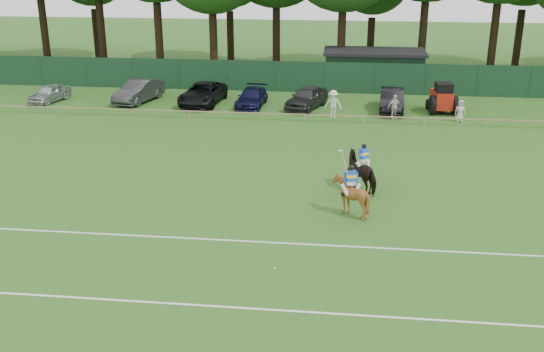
# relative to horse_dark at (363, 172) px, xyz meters

# --- Properties ---
(ground) EXTENTS (160.00, 160.00, 0.00)m
(ground) POSITION_rel_horse_dark_xyz_m (-4.67, -5.23, -0.95)
(ground) COLOR #1E4C14
(ground) RESTS_ON ground
(horse_dark) EXTENTS (2.29, 2.32, 1.90)m
(horse_dark) POSITION_rel_horse_dark_xyz_m (0.00, 0.00, 0.00)
(horse_dark) COLOR black
(horse_dark) RESTS_ON ground
(horse_chestnut) EXTENTS (1.70, 1.85, 1.80)m
(horse_chestnut) POSITION_rel_horse_dark_xyz_m (-0.60, -3.00, -0.05)
(horse_chestnut) COLOR brown
(horse_chestnut) RESTS_ON ground
(sedan_silver) EXTENTS (2.38, 4.11, 1.32)m
(sedan_silver) POSITION_rel_horse_dark_xyz_m (-23.41, 16.19, -0.29)
(sedan_silver) COLOR #B3B5B8
(sedan_silver) RESTS_ON ground
(sedan_grey) EXTENTS (2.92, 5.30, 1.65)m
(sedan_grey) POSITION_rel_horse_dark_xyz_m (-16.61, 16.90, -0.12)
(sedan_grey) COLOR #2E2E30
(sedan_grey) RESTS_ON ground
(suv_black) EXTENTS (3.05, 5.86, 1.58)m
(suv_black) POSITION_rel_horse_dark_xyz_m (-11.63, 16.84, -0.16)
(suv_black) COLOR black
(suv_black) RESTS_ON ground
(sedan_navy) EXTENTS (2.13, 4.68, 1.33)m
(sedan_navy) POSITION_rel_horse_dark_xyz_m (-7.85, 16.47, -0.28)
(sedan_navy) COLOR black
(sedan_navy) RESTS_ON ground
(hatch_grey) EXTENTS (3.37, 5.05, 1.60)m
(hatch_grey) POSITION_rel_horse_dark_xyz_m (-3.76, 16.41, -0.15)
(hatch_grey) COLOR #2B2A2D
(hatch_grey) RESTS_ON ground
(estate_black) EXTENTS (1.97, 4.92, 1.59)m
(estate_black) POSITION_rel_horse_dark_xyz_m (2.40, 16.34, -0.15)
(estate_black) COLOR black
(estate_black) RESTS_ON ground
(spectator_left) EXTENTS (1.34, 0.94, 1.90)m
(spectator_left) POSITION_rel_horse_dark_xyz_m (-1.77, 14.03, 0.00)
(spectator_left) COLOR silver
(spectator_left) RESTS_ON ground
(spectator_mid) EXTENTS (1.09, 0.87, 1.73)m
(spectator_mid) POSITION_rel_horse_dark_xyz_m (2.40, 13.87, -0.08)
(spectator_mid) COLOR beige
(spectator_mid) RESTS_ON ground
(spectator_right) EXTENTS (0.78, 0.56, 1.49)m
(spectator_right) POSITION_rel_horse_dark_xyz_m (6.81, 13.80, -0.20)
(spectator_right) COLOR beige
(spectator_right) RESTS_ON ground
(rider_dark) EXTENTS (0.77, 0.75, 1.41)m
(rider_dark) POSITION_rel_horse_dark_xyz_m (0.01, -0.01, 0.81)
(rider_dark) COLOR silver
(rider_dark) RESTS_ON ground
(rider_chestnut) EXTENTS (0.96, 0.53, 2.05)m
(rider_chestnut) POSITION_rel_horse_dark_xyz_m (-0.60, -3.01, 0.74)
(rider_chestnut) COLOR silver
(rider_chestnut) RESTS_ON ground
(polo_ball) EXTENTS (0.09, 0.09, 0.09)m
(polo_ball) POSITION_rel_horse_dark_xyz_m (-3.33, -8.48, -0.90)
(polo_ball) COLOR silver
(polo_ball) RESTS_ON ground
(pitch_lines) EXTENTS (60.00, 5.10, 0.01)m
(pitch_lines) POSITION_rel_horse_dark_xyz_m (-4.67, -8.73, -0.94)
(pitch_lines) COLOR silver
(pitch_lines) RESTS_ON ground
(pitch_rail) EXTENTS (62.10, 0.10, 0.50)m
(pitch_rail) POSITION_rel_horse_dark_xyz_m (-4.67, 12.77, -0.50)
(pitch_rail) COLOR #997F5B
(pitch_rail) RESTS_ON ground
(perimeter_fence) EXTENTS (92.08, 0.08, 2.50)m
(perimeter_fence) POSITION_rel_horse_dark_xyz_m (-4.67, 21.77, 0.30)
(perimeter_fence) COLOR #14351E
(perimeter_fence) RESTS_ON ground
(utility_shed) EXTENTS (8.40, 4.40, 3.04)m
(utility_shed) POSITION_rel_horse_dark_xyz_m (1.33, 24.77, 0.59)
(utility_shed) COLOR #14331E
(utility_shed) RESTS_ON ground
(tree_row) EXTENTS (96.00, 12.00, 21.00)m
(tree_row) POSITION_rel_horse_dark_xyz_m (-2.67, 29.77, -0.95)
(tree_row) COLOR #26561C
(tree_row) RESTS_ON ground
(tractor) EXTENTS (2.00, 2.78, 2.20)m
(tractor) POSITION_rel_horse_dark_xyz_m (5.89, 16.12, 0.09)
(tractor) COLOR #A71F0F
(tractor) RESTS_ON ground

